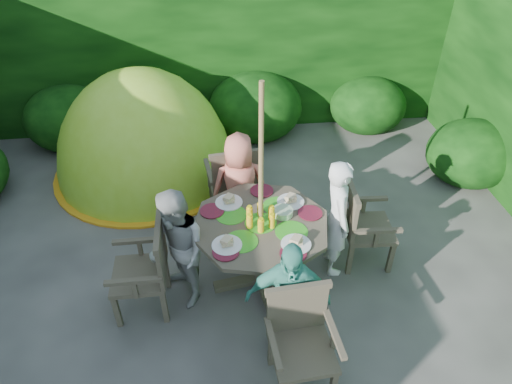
{
  "coord_description": "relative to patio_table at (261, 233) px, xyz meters",
  "views": [
    {
      "loc": [
        -0.08,
        -3.05,
        3.59
      ],
      "look_at": [
        0.31,
        0.59,
        0.85
      ],
      "focal_mm": 32.0,
      "sensor_mm": 36.0,
      "label": 1
    }
  ],
  "objects": [
    {
      "name": "ground",
      "position": [
        -0.32,
        -0.2,
        -0.66
      ],
      "size": [
        60.0,
        60.0,
        0.0
      ],
      "primitive_type": "plane",
      "color": "#403E39",
      "rests_on": "ground"
    },
    {
      "name": "hedge_enclosure",
      "position": [
        -0.32,
        1.14,
        0.59
      ],
      "size": [
        9.0,
        9.0,
        2.5
      ],
      "color": "black",
      "rests_on": "ground"
    },
    {
      "name": "patio_table",
      "position": [
        0.0,
        0.0,
        0.0
      ],
      "size": [
        1.56,
        1.56,
        0.94
      ],
      "rotation": [
        0.0,
        0.0,
        0.17
      ],
      "color": "#403829",
      "rests_on": "ground"
    },
    {
      "name": "parasol_pole",
      "position": [
        -0.0,
        -0.0,
        0.44
      ],
      "size": [
        0.05,
        0.05,
        2.2
      ],
      "primitive_type": "cylinder",
      "rotation": [
        0.0,
        0.0,
        0.17
      ],
      "color": "olive",
      "rests_on": "ground"
    },
    {
      "name": "garden_chair_right",
      "position": [
        1.08,
        0.2,
        -0.16
      ],
      "size": [
        0.53,
        0.58,
        0.93
      ],
      "rotation": [
        0.0,
        0.0,
        1.52
      ],
      "color": "#403829",
      "rests_on": "ground"
    },
    {
      "name": "garden_chair_left",
      "position": [
        -1.08,
        -0.2,
        -0.16
      ],
      "size": [
        0.51,
        0.57,
        0.94
      ],
      "rotation": [
        0.0,
        0.0,
        -1.56
      ],
      "color": "#403829",
      "rests_on": "ground"
    },
    {
      "name": "garden_chair_back",
      "position": [
        -0.19,
        1.08,
        -0.14
      ],
      "size": [
        0.64,
        0.59,
        0.97
      ],
      "rotation": [
        0.0,
        0.0,
        3.28
      ],
      "color": "#403829",
      "rests_on": "ground"
    },
    {
      "name": "garden_chair_front",
      "position": [
        0.19,
        -1.09,
        -0.18
      ],
      "size": [
        0.57,
        0.52,
        0.9
      ],
      "rotation": [
        0.0,
        0.0,
        0.08
      ],
      "color": "#403829",
      "rests_on": "ground"
    },
    {
      "name": "child_right",
      "position": [
        0.78,
        0.14,
        0.0
      ],
      "size": [
        0.33,
        0.49,
        1.32
      ],
      "primitive_type": "imported",
      "rotation": [
        0.0,
        0.0,
        1.54
      ],
      "color": "white",
      "rests_on": "ground"
    },
    {
      "name": "child_left",
      "position": [
        -0.79,
        -0.14,
        -0.02
      ],
      "size": [
        0.71,
        0.77,
        1.27
      ],
      "primitive_type": "imported",
      "rotation": [
        0.0,
        0.0,
        -1.09
      ],
      "color": "#A6A7A1",
      "rests_on": "ground"
    },
    {
      "name": "child_back",
      "position": [
        -0.14,
        0.79,
        -0.02
      ],
      "size": [
        0.65,
        0.44,
        1.28
      ],
      "primitive_type": "imported",
      "rotation": [
        0.0,
        0.0,
        3.19
      ],
      "color": "#E7755F",
      "rests_on": "ground"
    },
    {
      "name": "child_front",
      "position": [
        0.13,
        -0.79,
        -0.05
      ],
      "size": [
        0.75,
        0.39,
        1.22
      ],
      "primitive_type": "imported",
      "rotation": [
        0.0,
        0.0,
        -0.14
      ],
      "color": "#49AA92",
      "rests_on": "ground"
    },
    {
      "name": "dome_tent",
      "position": [
        -1.33,
        2.19,
        -0.66
      ],
      "size": [
        2.74,
        2.74,
        2.89
      ],
      "rotation": [
        0.0,
        0.0,
        -0.17
      ],
      "color": "#A2D529",
      "rests_on": "ground"
    }
  ]
}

